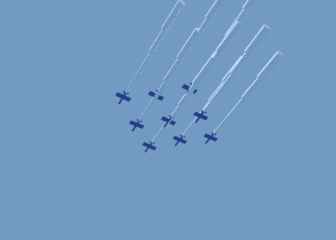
{
  "coord_description": "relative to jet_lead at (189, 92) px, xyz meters",
  "views": [
    {
      "loc": [
        -104.55,
        102.32,
        0.63
      ],
      "look_at": [
        0.0,
        0.0,
        184.09
      ],
      "focal_mm": 45.36,
      "sensor_mm": 36.0,
      "label": 1
    }
  ],
  "objects": [
    {
      "name": "jet_starboard_mid",
      "position": [
        -10.32,
        31.76,
        2.57
      ],
      "size": [
        66.0,
        21.75,
        3.7
      ],
      "color": "navy"
    },
    {
      "name": "jet_starboard_inner",
      "position": [
        -11.01,
        -11.42,
        2.42
      ],
      "size": [
        67.31,
        22.0,
        3.67
      ],
      "color": "navy"
    },
    {
      "name": "jet_port_inner",
      "position": [
        -5.54,
        16.6,
        -0.53
      ],
      "size": [
        69.83,
        23.57,
        3.73
      ],
      "color": "navy"
    },
    {
      "name": "jet_trail_port",
      "position": [
        -30.93,
        -5.2,
        0.1
      ],
      "size": [
        64.74,
        22.85,
        3.71
      ],
      "color": "navy"
    },
    {
      "name": "jet_port_mid",
      "position": [
        -21.1,
        5.55,
        -0.65
      ],
      "size": [
        71.65,
        22.95,
        3.65
      ],
      "color": "navy"
    },
    {
      "name": "jet_port_outer",
      "position": [
        -25.54,
        -21.85,
        1.31
      ],
      "size": [
        67.62,
        22.4,
        3.73
      ],
      "color": "navy"
    },
    {
      "name": "jet_trail_starboard",
      "position": [
        -43.43,
        11.98,
        2.07
      ],
      "size": [
        72.76,
        24.14,
        3.69
      ],
      "color": "navy"
    },
    {
      "name": "jet_lead",
      "position": [
        0.0,
        0.0,
        0.0
      ],
      "size": [
        72.44,
        23.15,
        3.67
      ],
      "color": "navy"
    },
    {
      "name": "jet_starboard_outer",
      "position": [
        -29.28,
        22.12,
        -0.36
      ],
      "size": [
        73.08,
        23.35,
        3.72
      ],
      "color": "navy"
    }
  ]
}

